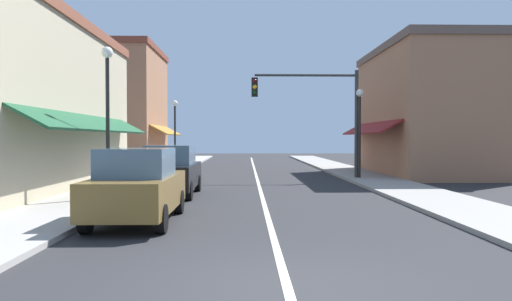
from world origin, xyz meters
TOP-DOWN VIEW (x-y plane):
  - ground_plane at (0.00, 18.00)m, footprint 80.00×80.00m
  - sidewalk_left at (-5.50, 18.00)m, footprint 2.60×56.00m
  - sidewalk_right at (5.50, 18.00)m, footprint 2.60×56.00m
  - lane_center_stripe at (0.00, 18.00)m, footprint 0.14×52.00m
  - storefront_left_block at (-8.88, 12.00)m, footprint 5.49×14.20m
  - storefront_right_block at (9.58, 20.00)m, footprint 6.88×10.20m
  - storefront_far_left at (-8.83, 28.00)m, footprint 5.38×8.20m
  - parked_car_nearest_left at (-3.13, 5.10)m, footprint 1.79×4.10m
  - parked_car_second_left at (-3.17, 10.47)m, footprint 1.79×4.11m
  - traffic_signal_mast_arm at (2.95, 16.75)m, footprint 5.18×0.50m
  - street_lamp_left_near at (-4.89, 8.84)m, footprint 0.36×0.36m
  - street_lamp_right_mid at (4.92, 16.64)m, footprint 0.36×0.36m
  - street_lamp_left_far at (-4.94, 23.42)m, footprint 0.36×0.36m

SIDE VIEW (x-z plane):
  - ground_plane at x=0.00m, z-range 0.00..0.00m
  - lane_center_stripe at x=0.00m, z-range 0.00..0.01m
  - sidewalk_left at x=-5.50m, z-range 0.00..0.12m
  - sidewalk_right at x=5.50m, z-range 0.00..0.12m
  - parked_car_nearest_left at x=-3.13m, z-range -0.01..1.76m
  - parked_car_second_left at x=-3.17m, z-range -0.01..1.76m
  - street_lamp_left_far at x=-4.94m, z-range 0.80..5.15m
  - street_lamp_right_mid at x=4.92m, z-range 0.80..5.16m
  - street_lamp_left_near at x=-4.89m, z-range 0.84..5.71m
  - storefront_left_block at x=-8.88m, z-range 0.00..6.62m
  - storefront_right_block at x=9.58m, z-range 0.00..7.06m
  - traffic_signal_mast_arm at x=2.95m, z-range 1.00..6.30m
  - storefront_far_left at x=-8.83m, z-range 0.00..8.42m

